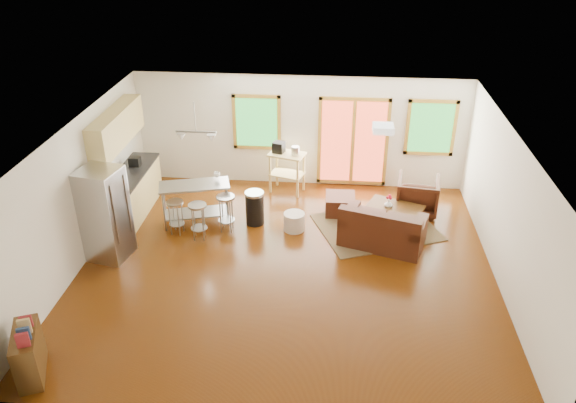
# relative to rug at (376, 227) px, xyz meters

# --- Properties ---
(floor) EXTENTS (7.50, 7.00, 0.02)m
(floor) POSITION_rel_rug_xyz_m (-1.72, -1.54, -0.02)
(floor) COLOR #3A1A04
(floor) RESTS_ON ground
(ceiling) EXTENTS (7.50, 7.00, 0.02)m
(ceiling) POSITION_rel_rug_xyz_m (-1.72, -1.54, 2.60)
(ceiling) COLOR white
(ceiling) RESTS_ON ground
(back_wall) EXTENTS (7.50, 0.02, 2.60)m
(back_wall) POSITION_rel_rug_xyz_m (-1.72, 1.97, 1.29)
(back_wall) COLOR silver
(back_wall) RESTS_ON ground
(left_wall) EXTENTS (0.02, 7.00, 2.60)m
(left_wall) POSITION_rel_rug_xyz_m (-5.48, -1.54, 1.29)
(left_wall) COLOR silver
(left_wall) RESTS_ON ground
(right_wall) EXTENTS (0.02, 7.00, 2.60)m
(right_wall) POSITION_rel_rug_xyz_m (2.04, -1.54, 1.29)
(right_wall) COLOR silver
(right_wall) RESTS_ON ground
(front_wall) EXTENTS (7.50, 0.02, 2.60)m
(front_wall) POSITION_rel_rug_xyz_m (-1.72, -5.05, 1.29)
(front_wall) COLOR silver
(front_wall) RESTS_ON ground
(window_left) EXTENTS (1.10, 0.05, 1.30)m
(window_left) POSITION_rel_rug_xyz_m (-2.72, 1.92, 1.49)
(window_left) COLOR #19501D
(window_left) RESTS_ON back_wall
(french_doors) EXTENTS (1.60, 0.05, 2.10)m
(french_doors) POSITION_rel_rug_xyz_m (-0.52, 1.92, 1.09)
(french_doors) COLOR #A5341E
(french_doors) RESTS_ON back_wall
(window_right) EXTENTS (1.10, 0.05, 1.30)m
(window_right) POSITION_rel_rug_xyz_m (1.18, 1.92, 1.49)
(window_right) COLOR #19501D
(window_right) RESTS_ON back_wall
(rug) EXTENTS (2.79, 2.50, 0.02)m
(rug) POSITION_rel_rug_xyz_m (0.00, 0.00, 0.00)
(rug) COLOR #425A38
(rug) RESTS_ON floor
(loveseat) EXTENTS (1.77, 1.33, 0.84)m
(loveseat) POSITION_rel_rug_xyz_m (0.06, -0.63, 0.32)
(loveseat) COLOR black
(loveseat) RESTS_ON floor
(coffee_table) EXTENTS (1.27, 1.04, 0.44)m
(coffee_table) POSITION_rel_rug_xyz_m (0.36, 0.14, 0.37)
(coffee_table) COLOR #3A240C
(coffee_table) RESTS_ON floor
(armchair) EXTENTS (0.96, 0.91, 0.88)m
(armchair) POSITION_rel_rug_xyz_m (0.88, 0.77, 0.43)
(armchair) COLOR black
(armchair) RESTS_ON floor
(ottoman) EXTENTS (0.63, 0.63, 0.41)m
(ottoman) POSITION_rel_rug_xyz_m (-0.76, 0.56, 0.20)
(ottoman) COLOR black
(ottoman) RESTS_ON floor
(pouf) EXTENTS (0.55, 0.55, 0.38)m
(pouf) POSITION_rel_rug_xyz_m (-1.68, -0.22, 0.18)
(pouf) COLOR beige
(pouf) RESTS_ON floor
(vase) EXTENTS (0.22, 0.23, 0.30)m
(vase) POSITION_rel_rug_xyz_m (0.22, 0.14, 0.50)
(vase) COLOR silver
(vase) RESTS_ON coffee_table
(book) EXTENTS (0.22, 0.08, 0.30)m
(book) POSITION_rel_rug_xyz_m (0.24, 0.05, 0.54)
(book) COLOR maroon
(book) RESTS_ON coffee_table
(cabinets) EXTENTS (0.64, 2.24, 2.30)m
(cabinets) POSITION_rel_rug_xyz_m (-5.20, 0.16, 0.92)
(cabinets) COLOR tan
(cabinets) RESTS_ON floor
(refrigerator) EXTENTS (0.83, 0.82, 1.78)m
(refrigerator) POSITION_rel_rug_xyz_m (-5.06, -1.46, 0.88)
(refrigerator) COLOR #B7BABC
(refrigerator) RESTS_ON floor
(island) EXTENTS (1.50, 0.91, 0.89)m
(island) POSITION_rel_rug_xyz_m (-3.73, -0.12, 0.60)
(island) COLOR #B7BABC
(island) RESTS_ON floor
(cup) EXTENTS (0.15, 0.14, 0.13)m
(cup) POSITION_rel_rug_xyz_m (-3.30, 0.15, 1.00)
(cup) COLOR white
(cup) RESTS_ON island
(bar_stool_a) EXTENTS (0.39, 0.39, 0.72)m
(bar_stool_a) POSITION_rel_rug_xyz_m (-4.03, -0.56, 0.52)
(bar_stool_a) COLOR #B7BABC
(bar_stool_a) RESTS_ON floor
(bar_stool_b) EXTENTS (0.40, 0.40, 0.76)m
(bar_stool_b) POSITION_rel_rug_xyz_m (-3.53, -0.71, 0.55)
(bar_stool_b) COLOR #B7BABC
(bar_stool_b) RESTS_ON floor
(bar_stool_c) EXTENTS (0.37, 0.37, 0.78)m
(bar_stool_c) POSITION_rel_rug_xyz_m (-3.05, -0.36, 0.57)
(bar_stool_c) COLOR #B7BABC
(bar_stool_c) RESTS_ON floor
(trash_can) EXTENTS (0.42, 0.42, 0.72)m
(trash_can) POSITION_rel_rug_xyz_m (-2.52, -0.03, 0.35)
(trash_can) COLOR black
(trash_can) RESTS_ON floor
(kitchen_cart) EXTENTS (0.89, 0.71, 1.19)m
(kitchen_cart) POSITION_rel_rug_xyz_m (-2.01, 1.48, 0.80)
(kitchen_cart) COLOR tan
(kitchen_cart) RESTS_ON floor
(bookshelf) EXTENTS (0.61, 0.88, 0.97)m
(bookshelf) POSITION_rel_rug_xyz_m (-5.07, -4.50, 0.37)
(bookshelf) COLOR #3A240C
(bookshelf) RESTS_ON floor
(ceiling_flush) EXTENTS (0.35, 0.35, 0.12)m
(ceiling_flush) POSITION_rel_rug_xyz_m (-0.12, -0.94, 2.52)
(ceiling_flush) COLOR white
(ceiling_flush) RESTS_ON ceiling
(pendant_light) EXTENTS (0.80, 0.18, 0.79)m
(pendant_light) POSITION_rel_rug_xyz_m (-3.62, -0.04, 1.89)
(pendant_light) COLOR gray
(pendant_light) RESTS_ON ceiling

